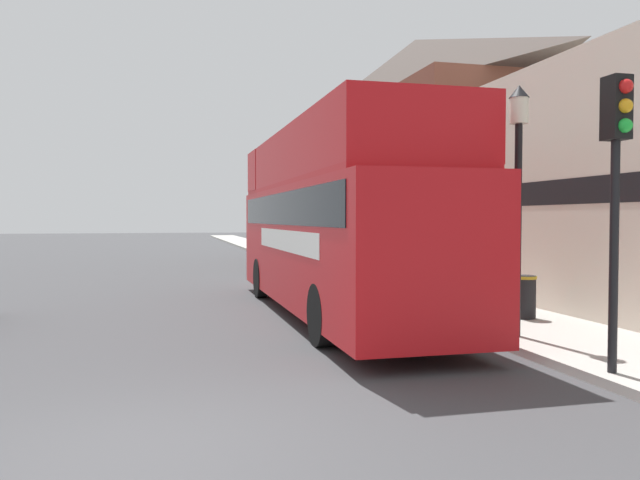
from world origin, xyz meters
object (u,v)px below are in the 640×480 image
tour_bus (331,233)px  traffic_signal (617,156)px  parked_car_ahead_of_bus (286,259)px  lamp_post_nearest (518,163)px  lamp_post_third (319,192)px  lamp_post_second (384,169)px  litter_bin (525,295)px

tour_bus → traffic_signal: bearing=-72.8°
parked_car_ahead_of_bus → lamp_post_nearest: bearing=-84.3°
tour_bus → lamp_post_third: (2.22, 10.08, 1.35)m
parked_car_ahead_of_bus → lamp_post_third: (1.55, 1.03, 2.57)m
traffic_signal → lamp_post_third: (0.11, 16.85, 0.20)m
lamp_post_third → traffic_signal: bearing=-90.4°
tour_bus → lamp_post_second: bearing=51.5°
tour_bus → litter_bin: bearing=-33.8°
traffic_signal → tour_bus: bearing=107.4°
parked_car_ahead_of_bus → lamp_post_nearest: size_ratio=0.94×
parked_car_ahead_of_bus → traffic_signal: (1.45, -15.81, 2.36)m
tour_bus → parked_car_ahead_of_bus: tour_bus is taller
lamp_post_nearest → litter_bin: bearing=54.0°
litter_bin → traffic_signal: bearing=-108.1°
tour_bus → traffic_signal: 7.18m
parked_car_ahead_of_bus → lamp_post_third: size_ratio=0.92×
litter_bin → tour_bus: bearing=146.3°
lamp_post_third → litter_bin: size_ratio=5.02×
lamp_post_second → lamp_post_nearest: bearing=-90.6°
lamp_post_nearest → litter_bin: (1.24, 1.71, -2.59)m
lamp_post_third → tour_bus: bearing=-102.4°
parked_car_ahead_of_bus → traffic_signal: traffic_signal is taller
tour_bus → parked_car_ahead_of_bus: (0.67, 9.05, -1.21)m
parked_car_ahead_of_bus → lamp_post_nearest: (1.64, -13.12, 2.52)m
tour_bus → lamp_post_nearest: bearing=-60.6°
tour_bus → lamp_post_nearest: size_ratio=2.60×
traffic_signal → lamp_post_second: 9.79m
traffic_signal → lamp_post_second: size_ratio=0.77×
lamp_post_third → litter_bin: bearing=-83.9°
parked_car_ahead_of_bus → lamp_post_third: lamp_post_third is taller
lamp_post_second → litter_bin: lamp_post_second is taller
tour_bus → lamp_post_second: (2.38, 3.01, 1.75)m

